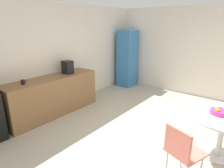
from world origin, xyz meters
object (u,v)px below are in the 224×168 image
chair_coral (181,148)px  mug_white (23,82)px  locker_cabinet (127,59)px  fruit_bowl (219,112)px  round_table (223,123)px  coffee_maker (68,67)px

chair_coral → mug_white: mug_white is taller
locker_cabinet → fruit_bowl: locker_cabinet is taller
round_table → mug_white: 3.69m
locker_cabinet → fruit_bowl: bearing=-125.6°
locker_cabinet → chair_coral: 4.42m
fruit_bowl → coffee_maker: bearing=92.8°
round_table → mug_white: bearing=111.4°
mug_white → chair_coral: bearing=-81.9°
locker_cabinet → round_table: (-2.31, -3.33, -0.34)m
coffee_maker → fruit_bowl: bearing=-87.2°
locker_cabinet → chair_coral: (-3.21, -3.01, -0.43)m
locker_cabinet → round_table: 4.07m
fruit_bowl → mug_white: 3.59m
round_table → coffee_maker: 3.47m
round_table → fruit_bowl: fruit_bowl is taller
round_table → chair_coral: bearing=160.3°
chair_coral → fruit_bowl: bearing=-15.6°
fruit_bowl → mug_white: bearing=111.5°
fruit_bowl → coffee_maker: (-0.16, 3.36, 0.27)m
coffee_maker → locker_cabinet: bearing=-2.3°
locker_cabinet → coffee_maker: 2.50m
fruit_bowl → chair_coral: bearing=164.4°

